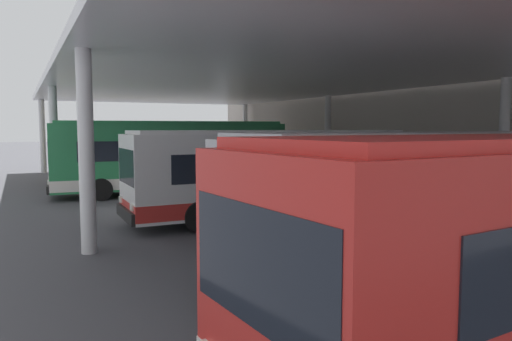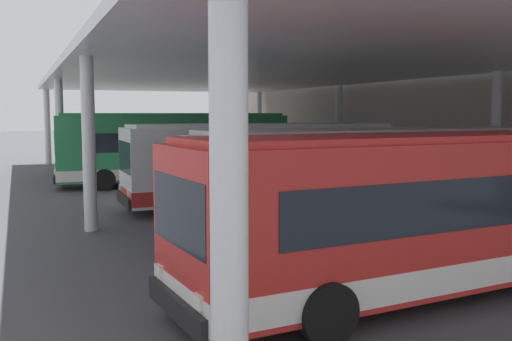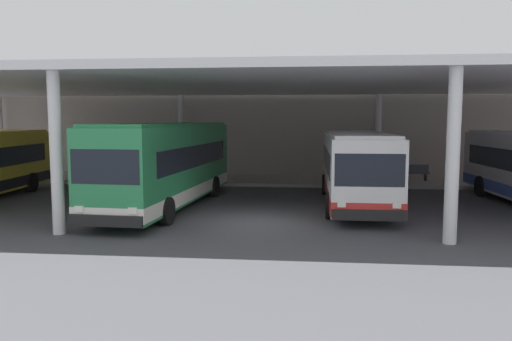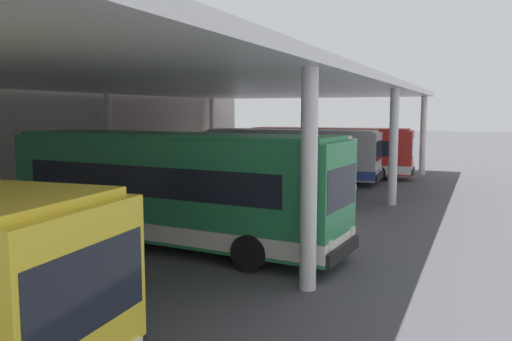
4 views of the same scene
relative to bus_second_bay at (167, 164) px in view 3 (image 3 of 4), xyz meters
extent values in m
plane|color=#47474C|center=(4.01, -2.73, -1.84)|extent=(200.00, 200.00, 0.00)
cube|color=#A39E93|center=(4.01, 9.02, -1.75)|extent=(42.00, 4.50, 0.18)
cube|color=#ADA399|center=(4.01, 12.27, 1.92)|extent=(48.00, 1.60, 7.53)
cube|color=silver|center=(4.01, 2.77, 3.56)|extent=(40.00, 17.00, 0.30)
cylinder|color=silver|center=(-14.49, 10.77, 0.78)|extent=(0.40, 0.40, 5.25)
cylinder|color=silver|center=(-2.15, -5.23, 0.78)|extent=(0.40, 0.40, 5.25)
cylinder|color=silver|center=(-2.15, 10.77, 0.78)|extent=(0.40, 0.40, 5.25)
cylinder|color=silver|center=(10.18, -5.23, 0.78)|extent=(0.40, 0.40, 5.25)
cylinder|color=silver|center=(10.18, 10.77, 0.78)|extent=(0.40, 0.40, 5.25)
cylinder|color=black|center=(-8.21, 3.57, -1.34)|extent=(0.36, 1.02, 1.00)
cube|color=#28844C|center=(0.00, 0.00, 0.06)|extent=(3.28, 11.35, 3.10)
cube|color=white|center=(0.00, 0.00, -1.14)|extent=(3.31, 11.37, 0.50)
cube|color=black|center=(0.01, 0.15, 0.36)|extent=(3.18, 9.34, 0.90)
cube|color=black|center=(-0.39, -5.54, 0.41)|extent=(2.30, 0.28, 1.10)
cube|color=black|center=(-0.40, -5.63, -1.29)|extent=(2.46, 0.33, 0.36)
cube|color=#2A8B50|center=(0.00, 0.00, 1.67)|extent=(3.05, 10.89, 0.12)
cube|color=yellow|center=(-0.39, -5.51, 1.43)|extent=(1.75, 0.24, 0.28)
cube|color=white|center=(-1.30, -5.55, -0.94)|extent=(0.28, 0.10, 0.20)
cube|color=white|center=(0.50, -5.68, -0.94)|extent=(0.28, 0.10, 0.20)
cylinder|color=black|center=(-1.47, -3.38, -1.34)|extent=(0.35, 1.02, 1.00)
cylinder|color=black|center=(0.98, -3.55, -1.34)|extent=(0.35, 1.02, 1.00)
cylinder|color=black|center=(-1.00, 3.16, -1.34)|extent=(0.35, 1.02, 1.00)
cylinder|color=black|center=(1.44, 2.99, -1.34)|extent=(0.35, 1.02, 1.00)
cube|color=white|center=(7.98, 1.40, -0.14)|extent=(2.56, 10.41, 2.70)
cube|color=red|center=(7.98, 1.40, -1.14)|extent=(2.58, 10.43, 0.50)
cube|color=black|center=(7.98, 1.55, 0.16)|extent=(2.59, 8.54, 0.90)
cube|color=black|center=(7.95, -3.75, 0.21)|extent=(2.30, 0.13, 1.10)
cube|color=black|center=(7.95, -3.84, -1.29)|extent=(2.45, 0.17, 0.36)
cube|color=white|center=(7.98, 1.40, 1.27)|extent=(2.36, 10.00, 0.12)
cube|color=yellow|center=(7.95, -3.72, 1.03)|extent=(1.75, 0.13, 0.28)
cube|color=white|center=(7.05, -3.82, -0.94)|extent=(0.28, 0.08, 0.20)
cube|color=white|center=(8.85, -3.83, -0.94)|extent=(0.28, 0.08, 0.20)
cylinder|color=black|center=(6.73, -1.81, -1.34)|extent=(0.29, 1.00, 1.00)
cylinder|color=black|center=(9.18, -1.83, -1.34)|extent=(0.29, 1.00, 1.00)
cylinder|color=black|center=(6.77, 4.27, -1.34)|extent=(0.29, 1.00, 1.00)
cylinder|color=black|center=(9.22, 4.26, -1.34)|extent=(0.29, 1.00, 1.00)
cylinder|color=black|center=(14.26, 4.44, -1.34)|extent=(0.32, 1.01, 1.00)
cube|color=#4C515B|center=(12.00, 9.02, -1.21)|extent=(1.80, 0.44, 0.08)
cube|color=#4C515B|center=(12.00, 9.22, -0.96)|extent=(1.80, 0.06, 0.44)
cube|color=#2D2D33|center=(11.30, 9.02, -1.44)|extent=(0.10, 0.36, 0.45)
cube|color=#2D2D33|center=(12.70, 9.02, -1.44)|extent=(0.10, 0.36, 0.45)
cylinder|color=maroon|center=(9.94, 8.81, -1.21)|extent=(0.48, 0.48, 0.90)
cylinder|color=black|center=(9.94, 8.81, -0.72)|extent=(0.52, 0.52, 0.08)
cylinder|color=#B2B2B7|center=(-7.63, 8.22, -0.06)|extent=(0.12, 0.12, 3.20)
cube|color=orange|center=(-7.63, 8.20, 0.32)|extent=(0.70, 0.04, 1.80)
camera|label=1|loc=(23.15, -6.77, 1.43)|focal=33.75mm
camera|label=2|loc=(27.99, -7.21, 1.73)|focal=40.27mm
camera|label=3|loc=(5.90, -20.44, 1.89)|focal=34.92mm
camera|label=4|loc=(-13.67, -8.94, 2.40)|focal=36.38mm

